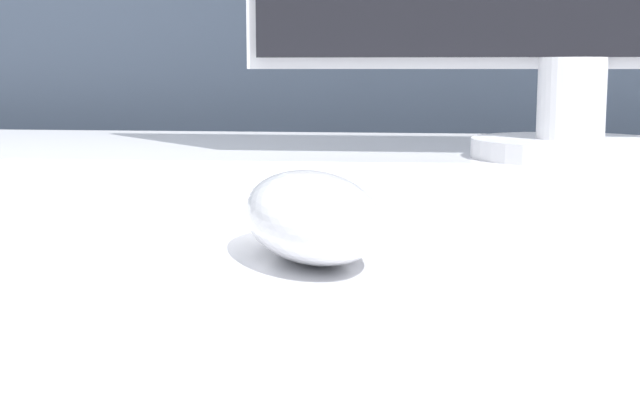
% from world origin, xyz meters
% --- Properties ---
extents(partition_panel, '(5.00, 0.03, 1.11)m').
position_xyz_m(partition_panel, '(0.00, 0.71, 0.55)').
color(partition_panel, '#333D4C').
rests_on(partition_panel, ground_plane).
extents(computer_mouse_near, '(0.10, 0.14, 0.04)m').
position_xyz_m(computer_mouse_near, '(0.05, -0.29, 0.72)').
color(computer_mouse_near, white).
rests_on(computer_mouse_near, desk).
extents(keyboard, '(0.41, 0.14, 0.02)m').
position_xyz_m(keyboard, '(-0.04, -0.12, 0.71)').
color(keyboard, silver).
rests_on(keyboard, desk).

